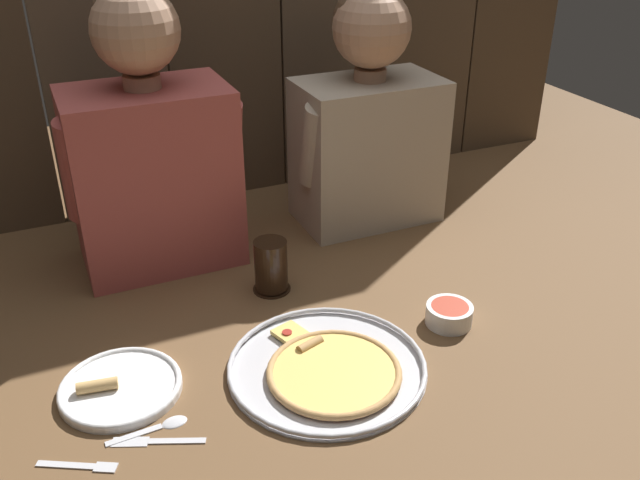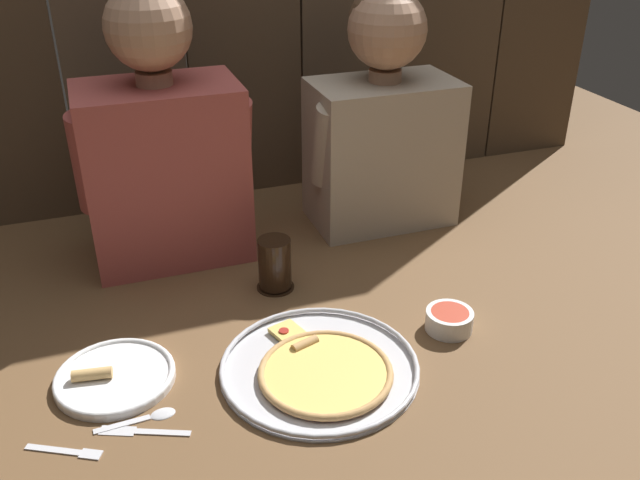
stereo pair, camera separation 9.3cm
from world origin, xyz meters
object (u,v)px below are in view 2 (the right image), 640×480
(drinking_glass, at_px, (275,264))
(diner_right, at_px, (383,119))
(dinner_plate, at_px, (114,377))
(diner_left, at_px, (161,140))
(pizza_tray, at_px, (321,368))
(dipping_bowl, at_px, (449,319))

(drinking_glass, height_order, diner_right, diner_right)
(dinner_plate, xyz_separation_m, drinking_glass, (0.37, 0.21, 0.05))
(diner_left, height_order, diner_right, diner_left)
(pizza_tray, bearing_deg, diner_left, 108.64)
(dipping_bowl, bearing_deg, diner_right, 82.16)
(pizza_tray, relative_size, dinner_plate, 1.71)
(pizza_tray, distance_m, drinking_glass, 0.32)
(dipping_bowl, height_order, diner_left, diner_left)
(drinking_glass, relative_size, diner_right, 0.20)
(pizza_tray, distance_m, dipping_bowl, 0.30)
(diner_left, relative_size, diner_right, 1.07)
(dinner_plate, bearing_deg, diner_right, 31.67)
(drinking_glass, height_order, dipping_bowl, drinking_glass)
(drinking_glass, bearing_deg, dipping_bowl, -43.02)
(pizza_tray, distance_m, diner_right, 0.72)
(pizza_tray, xyz_separation_m, diner_left, (-0.19, 0.56, 0.28))
(drinking_glass, relative_size, dipping_bowl, 1.26)
(dipping_bowl, xyz_separation_m, diner_right, (0.07, 0.51, 0.26))
(pizza_tray, relative_size, dipping_bowl, 3.88)
(diner_right, bearing_deg, pizza_tray, -123.13)
(drinking_glass, bearing_deg, diner_left, 128.01)
(pizza_tray, relative_size, drinking_glass, 3.09)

